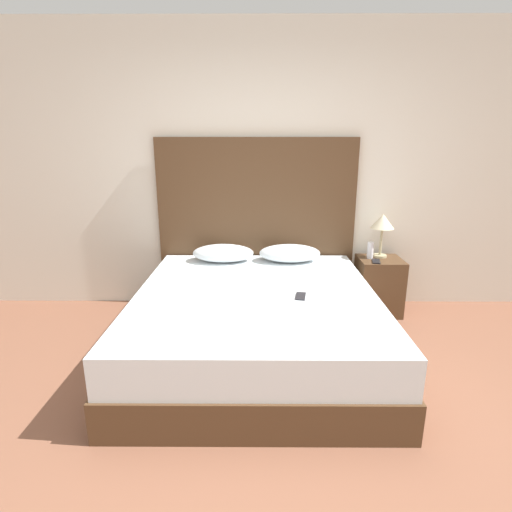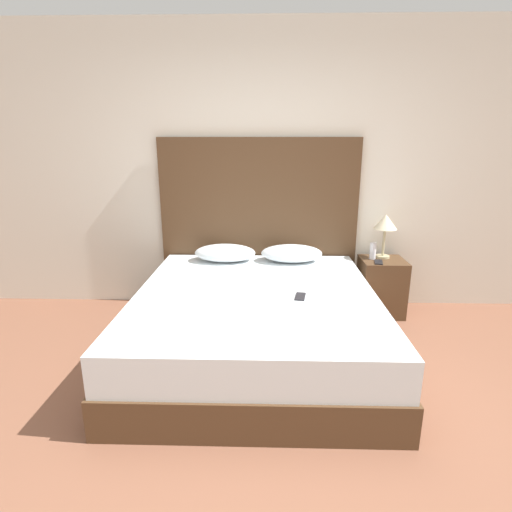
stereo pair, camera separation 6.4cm
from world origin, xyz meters
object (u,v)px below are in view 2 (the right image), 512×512
Objects in this scene: table_lamp at (385,224)px; bed at (256,323)px; nightstand at (381,287)px; phone_on_nightstand at (378,262)px; phone_on_bed at (300,296)px.

bed is at bearing -143.21° from table_lamp.
bed is 3.72× the size of nightstand.
bed is at bearing -147.03° from phone_on_nightstand.
phone_on_bed is 1.29m from nightstand.
nightstand is 0.30m from phone_on_nightstand.
bed is 1.45m from nightstand.
table_lamp is (0.01, 0.08, 0.60)m from nightstand.
phone_on_nightstand is at bearing 32.97° from bed.
phone_on_nightstand reaches higher than nightstand.
nightstand is at bearing 53.06° from phone_on_nightstand.
nightstand is at bearing -97.68° from table_lamp.
phone_on_nightstand reaches higher than bed.
phone_on_bed is 0.99× the size of phone_on_nightstand.
phone_on_bed is 0.29× the size of nightstand.
phone_on_bed is at bearing -132.77° from nightstand.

